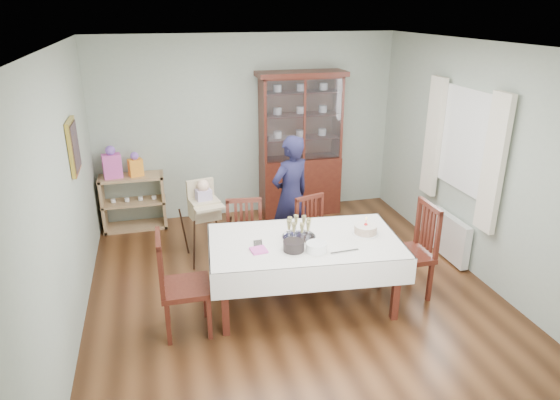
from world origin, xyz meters
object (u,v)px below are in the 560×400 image
object	(u,v)px
chair_far_left	(246,259)
chair_far_right	(316,250)
woman	(291,196)
high_chair	(205,227)
china_cabinet	(300,143)
birthday_cake	(365,230)
gift_bag_pink	(112,164)
dining_table	(304,271)
champagne_tray	(299,232)
gift_bag_orange	(135,165)
chair_end_right	(407,268)
chair_end_left	(185,303)
sideboard	(134,202)

from	to	relation	value
chair_far_left	chair_far_right	bearing A→B (deg)	9.04
chair_far_left	woman	size ratio (longest dim) A/B	0.62
chair_far_right	high_chair	bearing A→B (deg)	133.79
high_chair	china_cabinet	bearing A→B (deg)	24.09
birthday_cake	gift_bag_pink	bearing A→B (deg)	137.05
chair_far_left	high_chair	distance (m)	0.83
gift_bag_pink	china_cabinet	bearing A→B (deg)	-0.03
chair_far_right	gift_bag_pink	xyz separation A→B (m)	(-2.39, 1.86, 0.73)
dining_table	woman	bearing A→B (deg)	81.37
dining_table	champagne_tray	bearing A→B (deg)	125.53
dining_table	gift_bag_orange	xyz separation A→B (m)	(-1.72, 2.50, 0.57)
woman	birthday_cake	world-z (taller)	woman
dining_table	woman	distance (m)	1.29
chair_far_left	birthday_cake	xyz separation A→B (m)	(1.20, -0.64, 0.52)
china_cabinet	gift_bag_orange	xyz separation A→B (m)	(-2.42, 0.00, -0.17)
chair_far_right	gift_bag_pink	distance (m)	3.12
champagne_tray	dining_table	bearing A→B (deg)	-54.47
birthday_cake	champagne_tray	bearing A→B (deg)	173.32
china_cabinet	high_chair	size ratio (longest dim) A/B	2.06
chair_end_right	gift_bag_pink	bearing A→B (deg)	-129.12
champagne_tray	chair_end_right	bearing A→B (deg)	-8.02
champagne_tray	gift_bag_orange	bearing A→B (deg)	124.55
chair_end_left	dining_table	bearing A→B (deg)	-81.21
china_cabinet	gift_bag_orange	world-z (taller)	china_cabinet
sideboard	woman	distance (m)	2.42
champagne_tray	high_chair	bearing A→B (deg)	123.72
champagne_tray	china_cabinet	bearing A→B (deg)	73.15
chair_end_left	high_chair	distance (m)	1.59
gift_bag_orange	chair_far_right	bearing A→B (deg)	-41.83
dining_table	china_cabinet	bearing A→B (deg)	74.50
sideboard	chair_far_left	bearing A→B (deg)	-56.01
chair_far_left	birthday_cake	size ratio (longest dim) A/B	3.47
gift_bag_pink	gift_bag_orange	xyz separation A→B (m)	(0.31, 0.00, -0.05)
gift_bag_pink	gift_bag_orange	world-z (taller)	gift_bag_pink
woman	birthday_cake	distance (m)	1.33
woman	birthday_cake	xyz separation A→B (m)	(0.49, -1.23, 0.02)
chair_end_left	woman	distance (m)	2.08
sideboard	champagne_tray	size ratio (longest dim) A/B	2.50
high_chair	gift_bag_pink	world-z (taller)	gift_bag_pink
sideboard	chair_end_left	xyz separation A→B (m)	(0.52, -2.71, -0.08)
chair_far_right	high_chair	world-z (taller)	high_chair
gift_bag_pink	chair_end_right	bearing A→B (deg)	-39.13
dining_table	gift_bag_orange	size ratio (longest dim) A/B	6.04
china_cabinet	champagne_tray	bearing A→B (deg)	-106.85
gift_bag_pink	gift_bag_orange	bearing A→B (deg)	0.00
woman	champagne_tray	size ratio (longest dim) A/B	4.39
chair_end_right	high_chair	bearing A→B (deg)	-125.03
gift_bag_pink	chair_far_left	bearing A→B (deg)	-51.23
birthday_cake	chair_far_right	bearing A→B (deg)	115.76
dining_table	gift_bag_pink	distance (m)	3.29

